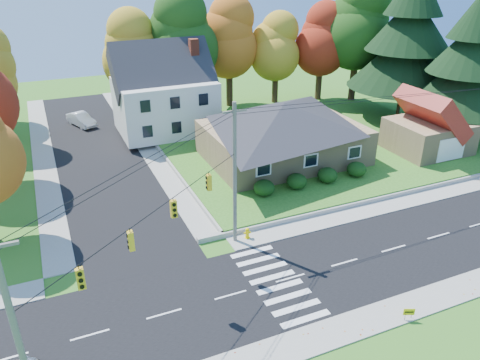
{
  "coord_description": "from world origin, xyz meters",
  "views": [
    {
      "loc": [
        -12.21,
        -20.16,
        18.02
      ],
      "look_at": [
        0.1,
        8.0,
        3.19
      ],
      "focal_mm": 35.0,
      "sensor_mm": 36.0,
      "label": 1
    }
  ],
  "objects": [
    {
      "name": "conifer_east_b",
      "position": [
        28.0,
        14.0,
        8.28
      ],
      "size": [
        11.2,
        11.2,
        14.84
      ],
      "color": "#3F2A19",
      "rests_on": "lawn"
    },
    {
      "name": "white_car",
      "position": [
        -8.32,
        34.82,
        0.77
      ],
      "size": [
        3.12,
        4.79,
        1.49
      ],
      "primitive_type": "imported",
      "rotation": [
        0.0,
        0.0,
        0.37
      ],
      "color": "silver",
      "rests_on": "road_cross"
    },
    {
      "name": "garage",
      "position": [
        22.0,
        11.99,
        2.84
      ],
      "size": [
        7.3,
        6.3,
        4.6
      ],
      "color": "tan",
      "rests_on": "lawn"
    },
    {
      "name": "hedge_row",
      "position": [
        7.5,
        9.8,
        1.14
      ],
      "size": [
        10.7,
        1.7,
        1.27
      ],
      "color": "#163A10",
      "rests_on": "lawn"
    },
    {
      "name": "traffic_infrastructure",
      "position": [
        -0.15,
        1.35,
        5.15
      ],
      "size": [
        38.1,
        10.66,
        10.0
      ],
      "color": "#666059",
      "rests_on": "ground"
    },
    {
      "name": "tree_lot_0",
      "position": [
        -2.0,
        34.0,
        8.31
      ],
      "size": [
        6.72,
        6.72,
        12.51
      ],
      "color": "#3F2A19",
      "rests_on": "lawn"
    },
    {
      "name": "fire_hydrant",
      "position": [
        -0.59,
        5.14,
        0.41
      ],
      "size": [
        0.5,
        0.39,
        0.87
      ],
      "color": "#FFD400",
      "rests_on": "ground"
    },
    {
      "name": "ranch_house",
      "position": [
        8.0,
        16.0,
        3.27
      ],
      "size": [
        14.6,
        10.6,
        5.4
      ],
      "color": "tan",
      "rests_on": "lawn"
    },
    {
      "name": "tree_lot_3",
      "position": [
        16.0,
        33.0,
        7.65
      ],
      "size": [
        6.16,
        6.16,
        11.47
      ],
      "color": "#3F2A19",
      "rests_on": "lawn"
    },
    {
      "name": "tree_lot_1",
      "position": [
        4.0,
        33.0,
        9.61
      ],
      "size": [
        7.84,
        7.84,
        14.6
      ],
      "color": "#3F2A19",
      "rests_on": "lawn"
    },
    {
      "name": "road_cross",
      "position": [
        -8.0,
        26.0,
        0.01
      ],
      "size": [
        8.0,
        44.0,
        0.02
      ],
      "primitive_type": "cube",
      "color": "black",
      "rests_on": "ground"
    },
    {
      "name": "lawn",
      "position": [
        13.0,
        21.0,
        0.25
      ],
      "size": [
        30.0,
        30.0,
        0.5
      ],
      "primitive_type": "cube",
      "color": "#3D7923",
      "rests_on": "ground"
    },
    {
      "name": "tree_lot_5",
      "position": [
        26.0,
        30.0,
        10.27
      ],
      "size": [
        8.4,
        8.4,
        15.64
      ],
      "color": "#3F2A19",
      "rests_on": "lawn"
    },
    {
      "name": "tree_lot_4",
      "position": [
        22.0,
        32.0,
        8.31
      ],
      "size": [
        6.72,
        6.72,
        12.51
      ],
      "color": "#3F2A19",
      "rests_on": "lawn"
    },
    {
      "name": "sidewalk_south",
      "position": [
        0.0,
        -5.0,
        0.04
      ],
      "size": [
        90.0,
        2.0,
        0.08
      ],
      "primitive_type": "cube",
      "color": "#9C9A90",
      "rests_on": "ground"
    },
    {
      "name": "colonial_house",
      "position": [
        0.04,
        28.0,
        4.58
      ],
      "size": [
        10.4,
        8.4,
        9.6
      ],
      "color": "silver",
      "rests_on": "lawn"
    },
    {
      "name": "sidewalk_north",
      "position": [
        0.0,
        5.0,
        0.04
      ],
      "size": [
        90.0,
        2.0,
        0.08
      ],
      "primitive_type": "cube",
      "color": "#9C9A90",
      "rests_on": "ground"
    },
    {
      "name": "road_main",
      "position": [
        0.0,
        0.0,
        0.01
      ],
      "size": [
        90.0,
        8.0,
        0.02
      ],
      "primitive_type": "cube",
      "color": "black",
      "rests_on": "ground"
    },
    {
      "name": "ground",
      "position": [
        0.0,
        0.0,
        0.0
      ],
      "size": [
        120.0,
        120.0,
        0.0
      ],
      "primitive_type": "plane",
      "color": "#3D7923"
    },
    {
      "name": "tree_lot_2",
      "position": [
        10.0,
        34.0,
        8.96
      ],
      "size": [
        7.28,
        7.28,
        13.56
      ],
      "color": "#3F2A19",
      "rests_on": "lawn"
    },
    {
      "name": "conifer_east_a",
      "position": [
        27.0,
        22.0,
        9.39
      ],
      "size": [
        12.8,
        12.8,
        16.96
      ],
      "color": "#3F2A19",
      "rests_on": "lawn"
    },
    {
      "name": "yard_sign",
      "position": [
        4.07,
        -5.79,
        0.56
      ],
      "size": [
        0.59,
        0.27,
        0.78
      ],
      "color": "black",
      "rests_on": "ground"
    }
  ]
}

